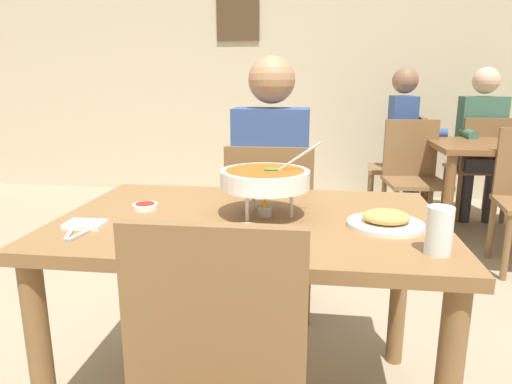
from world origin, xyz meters
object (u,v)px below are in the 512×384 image
at_px(chair_bg_right, 413,171).
at_px(rice_plate, 246,237).
at_px(appetizer_plate, 386,221).
at_px(sauce_dish, 145,206).
at_px(diner_main, 272,174).
at_px(drink_glass, 439,233).
at_px(dining_table_far, 500,161).
at_px(chair_diner_main, 271,221).
at_px(chair_bg_middle, 481,163).
at_px(chair_bg_left, 405,161).
at_px(patron_bg_left, 406,134).
at_px(curry_bowl, 265,179).
at_px(dining_table_main, 250,247).
at_px(patron_bg_middle, 482,135).

bearing_deg(chair_bg_right, rice_plate, -111.23).
relative_size(appetizer_plate, chair_bg_right, 0.27).
bearing_deg(appetizer_plate, sauce_dish, 173.47).
xyz_separation_m(diner_main, chair_bg_right, (0.97, 1.43, -0.24)).
bearing_deg(drink_glass, dining_table_far, 66.44).
relative_size(chair_diner_main, chair_bg_middle, 1.00).
relative_size(diner_main, dining_table_far, 1.31).
bearing_deg(drink_glass, chair_bg_right, 80.05).
bearing_deg(rice_plate, chair_bg_left, 71.41).
distance_m(chair_bg_left, patron_bg_left, 0.24).
distance_m(curry_bowl, sauce_dish, 0.45).
xyz_separation_m(dining_table_main, sauce_dish, (-0.39, 0.04, 0.12)).
distance_m(rice_plate, sauce_dish, 0.51).
bearing_deg(dining_table_far, rice_plate, -123.26).
relative_size(dining_table_main, curry_bowl, 3.86).
bearing_deg(patron_bg_middle, patron_bg_left, 176.54).
relative_size(diner_main, patron_bg_middle, 1.00).
height_order(diner_main, chair_bg_middle, diner_main).
xyz_separation_m(diner_main, appetizer_plate, (0.44, -0.80, 0.02)).
bearing_deg(dining_table_far, sauce_dish, -133.59).
relative_size(dining_table_main, chair_bg_left, 1.42).
xyz_separation_m(rice_plate, chair_bg_right, (0.95, 2.44, -0.26)).
xyz_separation_m(chair_diner_main, chair_bg_middle, (1.63, 1.93, 0.00)).
relative_size(drink_glass, dining_table_far, 0.13).
relative_size(chair_bg_right, patron_bg_left, 0.69).
height_order(chair_diner_main, rice_plate, chair_diner_main).
bearing_deg(patron_bg_middle, dining_table_main, -121.41).
height_order(appetizer_plate, chair_bg_middle, chair_bg_middle).
relative_size(dining_table_far, chair_bg_middle, 1.11).
bearing_deg(chair_bg_left, dining_table_far, -40.64).
bearing_deg(drink_glass, dining_table_main, 153.12).
height_order(diner_main, patron_bg_left, same).
height_order(curry_bowl, chair_bg_right, curry_bowl).
height_order(chair_diner_main, chair_bg_right, same).
bearing_deg(diner_main, curry_bowl, -86.18).
distance_m(chair_diner_main, dining_table_far, 2.12).
bearing_deg(chair_bg_left, appetizer_plate, -101.73).
height_order(appetizer_plate, drink_glass, drink_glass).
xyz_separation_m(chair_bg_middle, patron_bg_middle, (-0.02, 0.00, 0.24)).
relative_size(chair_diner_main, diner_main, 0.69).
distance_m(diner_main, curry_bowl, 0.75).
bearing_deg(patron_bg_middle, chair_diner_main, -129.89).
height_order(curry_bowl, dining_table_far, curry_bowl).
xyz_separation_m(appetizer_plate, chair_bg_right, (0.53, 2.23, -0.26)).
bearing_deg(appetizer_plate, drink_glass, -65.02).
bearing_deg(rice_plate, diner_main, 91.45).
relative_size(chair_bg_middle, patron_bg_middle, 0.69).
relative_size(curry_bowl, dining_table_far, 0.33).
bearing_deg(patron_bg_middle, chair_bg_left, -178.10).
xyz_separation_m(diner_main, curry_bowl, (0.05, -0.73, 0.13)).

